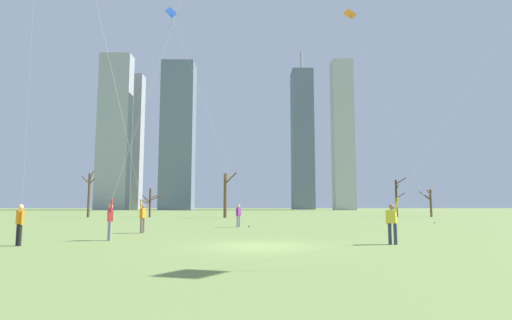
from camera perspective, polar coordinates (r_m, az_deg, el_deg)
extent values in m
plane|color=#7A934C|center=(15.95, 0.46, -12.08)|extent=(400.00, 400.00, 0.00)
cylinder|color=gray|center=(19.68, -20.03, -9.38)|extent=(0.14, 0.14, 0.85)
cylinder|color=gray|center=(19.46, -19.92, -9.42)|extent=(0.14, 0.14, 0.85)
cube|color=red|center=(19.54, -19.90, -7.37)|extent=(0.34, 0.39, 0.54)
sphere|color=tan|center=(19.54, -19.86, -6.23)|extent=(0.22, 0.22, 0.22)
cylinder|color=red|center=(19.75, -20.00, -7.45)|extent=(0.09, 0.09, 0.55)
cylinder|color=red|center=(19.33, -19.74, -5.99)|extent=(0.17, 0.22, 0.56)
cylinder|color=#33384C|center=(17.51, 18.40, -9.86)|extent=(0.14, 0.14, 0.85)
cylinder|color=#33384C|center=(17.44, 19.10, -9.85)|extent=(0.14, 0.14, 0.85)
cube|color=yellow|center=(17.44, 18.67, -7.58)|extent=(0.39, 0.37, 0.54)
sphere|color=#9E7051|center=(17.44, 18.62, -6.29)|extent=(0.22, 0.22, 0.22)
cylinder|color=yellow|center=(17.51, 18.01, -7.70)|extent=(0.09, 0.09, 0.55)
cylinder|color=yellow|center=(17.37, 19.27, -6.00)|extent=(0.22, 0.20, 0.56)
cylinder|color=silver|center=(17.19, 30.40, 13.09)|extent=(5.45, 5.11, 10.43)
cylinder|color=#726656|center=(24.17, -15.62, -8.90)|extent=(0.14, 0.14, 0.85)
cylinder|color=#726656|center=(23.99, -15.90, -8.92)|extent=(0.14, 0.14, 0.85)
cube|color=orange|center=(24.06, -15.71, -7.26)|extent=(0.30, 0.39, 0.54)
sphere|color=#9E7051|center=(24.05, -15.68, -6.33)|extent=(0.22, 0.22, 0.22)
cylinder|color=orange|center=(24.23, -15.44, -7.33)|extent=(0.09, 0.09, 0.55)
cylinder|color=orange|center=(23.87, -15.95, -6.12)|extent=(0.15, 0.22, 0.56)
cylinder|color=silver|center=(21.47, -19.77, 12.03)|extent=(1.34, 7.63, 12.78)
cylinder|color=black|center=(18.41, -30.40, -9.13)|extent=(0.14, 0.14, 0.85)
cylinder|color=black|center=(18.62, -30.59, -9.07)|extent=(0.14, 0.14, 0.85)
cube|color=orange|center=(18.48, -30.38, -6.95)|extent=(0.38, 0.38, 0.54)
sphere|color=beige|center=(18.47, -30.31, -5.75)|extent=(0.22, 0.22, 0.22)
cylinder|color=orange|center=(18.28, -30.19, -7.08)|extent=(0.09, 0.09, 0.55)
cylinder|color=orange|center=(18.68, -30.57, -7.03)|extent=(0.09, 0.09, 0.55)
cylinder|color=gray|center=(29.45, -2.35, -8.64)|extent=(0.14, 0.14, 0.85)
cylinder|color=gray|center=(29.29, -2.63, -8.65)|extent=(0.14, 0.14, 0.85)
cube|color=purple|center=(29.35, -2.48, -7.29)|extent=(0.37, 0.39, 0.54)
sphere|color=beige|center=(29.35, -2.48, -6.53)|extent=(0.22, 0.22, 0.22)
cylinder|color=purple|center=(29.51, -2.22, -7.35)|extent=(0.09, 0.09, 0.55)
cylinder|color=purple|center=(29.19, -2.75, -7.36)|extent=(0.09, 0.09, 0.55)
cylinder|color=silver|center=(32.14, -29.35, 10.90)|extent=(2.53, 5.00, 21.29)
cylinder|color=#3F3833|center=(33.65, -30.25, -8.16)|extent=(0.10, 0.10, 0.08)
cube|color=blue|center=(30.03, -11.91, 19.72)|extent=(0.81, 0.33, 0.85)
cylinder|color=black|center=(30.03, -11.91, 19.72)|extent=(0.10, 0.15, 0.55)
cylinder|color=blue|center=(29.56, -11.89, 18.18)|extent=(0.02, 0.02, 1.19)
cylinder|color=silver|center=(28.90, -6.33, 5.23)|extent=(5.40, 3.46, 14.69)
cylinder|color=#3F3833|center=(29.96, -1.00, -9.34)|extent=(0.10, 0.10, 0.08)
cube|color=orange|center=(37.95, 13.14, 19.46)|extent=(1.21, 0.39, 1.15)
cylinder|color=black|center=(37.95, 13.14, 19.46)|extent=(0.11, 0.34, 0.73)
cylinder|color=silver|center=(37.08, 18.72, 5.54)|extent=(7.48, 2.09, 17.99)
cylinder|color=#3F3833|center=(38.75, 23.92, -8.13)|extent=(0.10, 0.10, 0.08)
cylinder|color=brown|center=(51.56, -4.37, -5.02)|extent=(0.42, 0.42, 5.61)
cylinder|color=brown|center=(51.05, -4.41, -2.41)|extent=(0.21, 1.33, 0.81)
cylinder|color=brown|center=(51.32, -3.55, -2.55)|extent=(1.64, 0.82, 1.54)
cylinder|color=brown|center=(52.34, -3.68, -2.33)|extent=(1.32, 1.55, 0.86)
cylinder|color=brown|center=(57.19, -22.52, -4.63)|extent=(0.35, 0.35, 5.72)
cylinder|color=brown|center=(56.63, -22.22, -2.03)|extent=(0.99, 1.26, 1.15)
cylinder|color=brown|center=(57.00, -22.92, -2.63)|extent=(0.87, 1.02, 1.06)
cylinder|color=brown|center=(57.01, -22.12, -2.73)|extent=(0.92, 0.42, 0.80)
cylinder|color=brown|center=(60.04, 23.47, -5.61)|extent=(0.29, 0.29, 3.70)
cylinder|color=brown|center=(60.77, 23.56, -4.39)|extent=(1.03, 1.32, 1.25)
cylinder|color=brown|center=(59.65, 22.75, -4.71)|extent=(1.69, 0.27, 1.30)
cylinder|color=brown|center=(60.69, 23.55, -3.86)|extent=(0.94, 1.09, 0.96)
cylinder|color=brown|center=(59.36, 23.22, -4.23)|extent=(1.08, 1.22, 0.65)
cylinder|color=brown|center=(60.40, 23.11, -4.85)|extent=(0.46, 1.02, 0.65)
cylinder|color=#4C3828|center=(55.25, -14.75, -5.87)|extent=(0.27, 0.27, 3.77)
cylinder|color=#4C3828|center=(54.68, -15.16, -5.56)|extent=(0.59, 1.37, 0.67)
cylinder|color=#4C3828|center=(54.90, -15.41, -5.70)|extent=(1.16, 1.09, 0.63)
cylinder|color=#4C3828|center=(55.05, -15.25, -5.27)|extent=(0.99, 0.77, 0.88)
cylinder|color=#4C3828|center=(55.62, -13.82, -4.91)|extent=(1.64, 1.22, 0.78)
cylinder|color=#4C3828|center=(55.01, -14.05, -5.27)|extent=(1.45, 0.31, 0.63)
cylinder|color=#423326|center=(57.36, 19.23, -5.14)|extent=(0.28, 0.28, 4.96)
cylinder|color=#423326|center=(57.22, 19.76, -4.76)|extent=(1.00, 0.76, 0.73)
cylinder|color=#423326|center=(57.48, 19.80, -2.79)|extent=(1.36, 0.55, 0.93)
cylinder|color=#423326|center=(56.55, 19.32, -3.74)|extent=(0.47, 1.75, 0.79)
cube|color=#B2B2B7|center=(158.96, -17.87, 2.53)|extent=(11.89, 5.82, 50.79)
cylinder|color=#99999E|center=(165.38, -17.54, 12.04)|extent=(0.80, 0.80, 4.53)
cube|color=#B2B2B7|center=(137.05, 12.16, 3.59)|extent=(6.74, 5.78, 50.00)
cube|color=slate|center=(156.17, 6.56, 2.94)|extent=(7.94, 9.52, 53.59)
cylinder|color=#99999E|center=(164.01, 6.42, 13.64)|extent=(0.80, 0.80, 8.15)
cube|color=#9EA3AD|center=(144.98, -19.38, 3.88)|extent=(10.38, 5.73, 53.07)
cube|color=slate|center=(138.95, -10.96, 3.42)|extent=(10.78, 9.17, 49.99)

